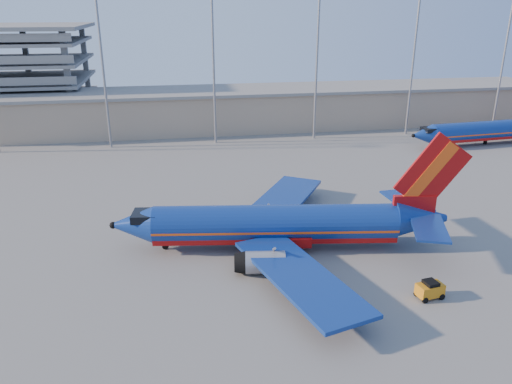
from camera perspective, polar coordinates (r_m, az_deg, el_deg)
The scene contains 6 objects.
ground at distance 57.19m, azimuth 5.03°, elevation -5.79°, with size 220.00×220.00×0.00m, color slate.
terminal_building at distance 112.01m, azimuth 2.47°, elevation 9.70°, with size 122.00×16.00×8.50m.
light_mast_row at distance 97.57m, azimuth 1.17°, elevation 15.96°, with size 101.60×1.60×28.65m.
aircraft_main at distance 54.78m, azimuth 3.13°, elevation -3.74°, with size 38.45×36.74×13.06m.
aircraft_second at distance 107.32m, azimuth 25.29°, elevation 6.42°, with size 35.14×13.64×11.90m.
baggage_tug at distance 49.20m, azimuth 19.26°, elevation -10.45°, with size 2.61×1.81×1.73m.
Camera 1 is at (-13.80, -49.43, 25.25)m, focal length 35.00 mm.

